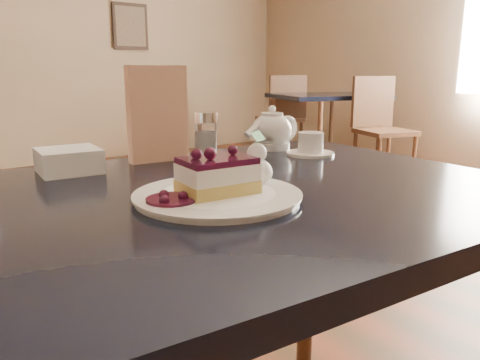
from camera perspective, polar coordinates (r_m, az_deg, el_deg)
main_table at (r=0.94m, az=-4.38°, el=-6.73°), size 1.40×0.99×0.84m
dessert_plate at (r=0.87m, az=-2.75°, el=-1.98°), size 0.30×0.30×0.01m
cheesecake_slice at (r=0.86m, az=-2.78°, el=0.53°), size 0.14×0.10×0.07m
whipped_cream at (r=0.92m, az=2.05°, el=0.99°), size 0.06×0.06×0.06m
berry_sauce at (r=0.82m, az=-8.36°, el=-2.37°), size 0.09×0.09×0.01m
tea_set at (r=1.41m, az=4.78°, el=5.61°), size 0.20×0.28×0.12m
menu_card at (r=1.24m, az=-10.00°, el=7.90°), size 0.16×0.05×0.25m
sugar_shaker at (r=1.30m, az=-4.22°, el=5.65°), size 0.07×0.07×0.12m
napkin_stack at (r=1.17m, az=-20.15°, el=2.25°), size 0.14×0.14×0.06m
bg_table_far_right at (r=5.28m, az=10.26°, el=2.13°), size 1.31×2.00×1.33m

